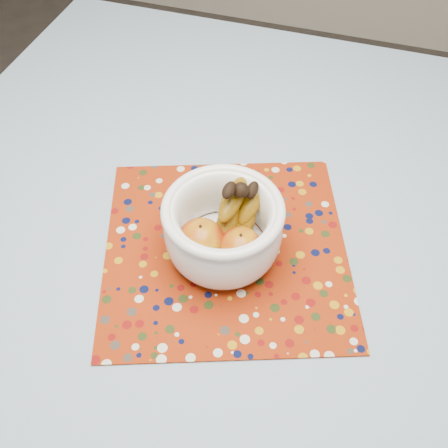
# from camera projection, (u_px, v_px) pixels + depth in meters

# --- Properties ---
(table) EXTENTS (1.20, 1.20, 0.75)m
(table) POSITION_uv_depth(u_px,v_px,m) (227.00, 241.00, 1.06)
(table) COLOR brown
(table) RESTS_ON ground
(tablecloth) EXTENTS (1.32, 1.32, 0.01)m
(tablecloth) POSITION_uv_depth(u_px,v_px,m) (227.00, 215.00, 1.00)
(tablecloth) COLOR #6381A6
(tablecloth) RESTS_ON table
(placemat) EXTENTS (0.55, 0.55, 0.00)m
(placemat) POSITION_uv_depth(u_px,v_px,m) (226.00, 249.00, 0.94)
(placemat) COLOR maroon
(placemat) RESTS_ON tablecloth
(fruit_bowl) EXTENTS (0.20, 0.21, 0.16)m
(fruit_bowl) POSITION_uv_depth(u_px,v_px,m) (226.00, 226.00, 0.88)
(fruit_bowl) COLOR white
(fruit_bowl) RESTS_ON placemat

